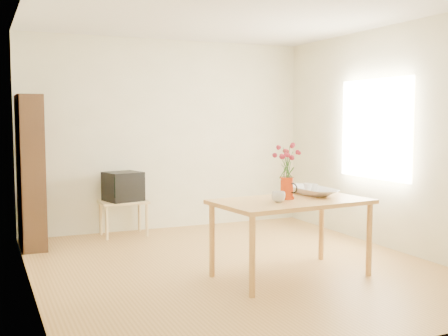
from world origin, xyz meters
name	(u,v)px	position (x,y,z in m)	size (l,w,h in m)	color
room	(238,141)	(0.03, 0.00, 1.30)	(4.50, 4.50, 4.50)	#AD7C3D
table	(291,208)	(0.34, -0.53, 0.67)	(1.55, 0.99, 0.75)	#C48843
tv_stand	(123,206)	(-0.70, 1.97, 0.39)	(0.60, 0.45, 0.46)	#DAB87B
bookshelf	(31,177)	(-1.85, 1.75, 0.84)	(0.28, 0.70, 1.80)	#321D10
pitcher	(287,189)	(0.33, -0.47, 0.85)	(0.14, 0.21, 0.22)	red
flowers	(287,160)	(0.33, -0.47, 1.13)	(0.25, 0.25, 0.35)	#BC2C44
mug	(279,197)	(0.15, -0.62, 0.80)	(0.13, 0.13, 0.10)	white
bowl	(311,173)	(0.71, -0.31, 0.97)	(0.47, 0.47, 0.44)	white
teacup_a	(308,178)	(0.67, -0.31, 0.93)	(0.08, 0.08, 0.07)	white
teacup_b	(314,177)	(0.76, -0.29, 0.92)	(0.07, 0.07, 0.06)	white
television	(123,186)	(-0.70, 1.98, 0.65)	(0.52, 0.50, 0.38)	black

